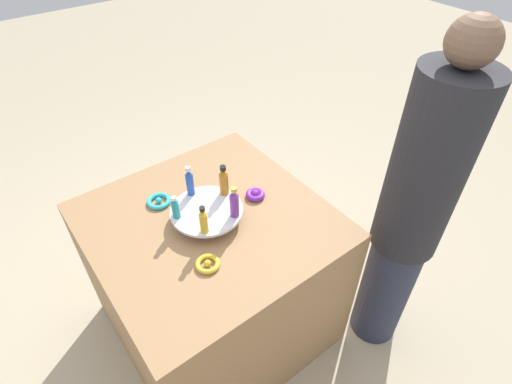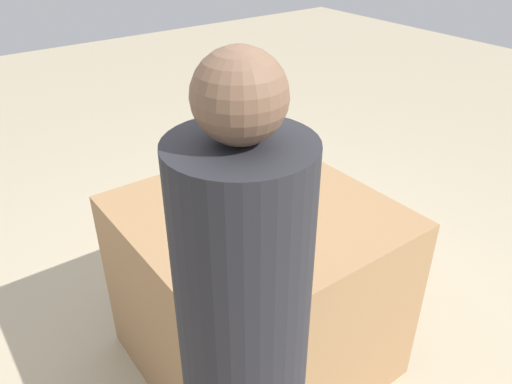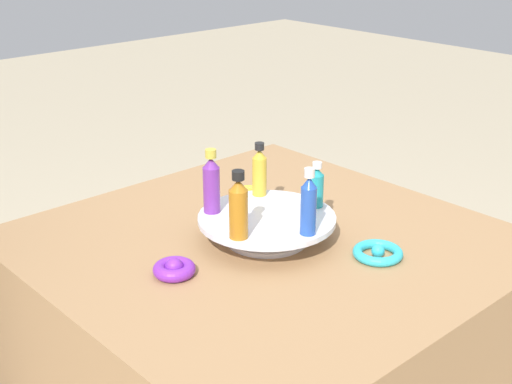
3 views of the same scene
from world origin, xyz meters
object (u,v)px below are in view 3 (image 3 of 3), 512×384
object	(u,v)px
display_stand	(267,224)
bottle_purple	(211,184)
bottle_amber	(238,207)
ribbon_bow_teal	(378,253)
ribbon_bow_purple	(174,269)
bottle_gold	(259,171)
ribbon_bow_gold	(247,194)
bottle_blue	(309,204)
bottle_teal	(316,186)

from	to	relation	value
display_stand	bottle_purple	distance (m)	0.15
bottle_amber	ribbon_bow_teal	xyz separation A→B (m)	(-0.23, 0.17, -0.11)
bottle_purple	ribbon_bow_purple	bearing A→B (deg)	27.55
bottle_gold	ribbon_bow_teal	bearing A→B (deg)	98.10
bottle_amber	ribbon_bow_teal	world-z (taller)	bottle_amber
ribbon_bow_purple	ribbon_bow_gold	size ratio (longest dim) A/B	0.91
display_stand	bottle_blue	distance (m)	0.15
bottle_blue	ribbon_bow_gold	bearing A→B (deg)	-111.16
display_stand	bottle_amber	world-z (taller)	bottle_amber
bottle_teal	bottle_purple	bearing A→B (deg)	-35.16
bottle_gold	bottle_amber	distance (m)	0.23
bottle_amber	bottle_blue	distance (m)	0.14
bottle_amber	ribbon_bow_gold	bearing A→B (deg)	-134.74
bottle_blue	ribbon_bow_purple	distance (m)	0.30
bottle_teal	bottle_blue	distance (m)	0.14
display_stand	bottle_teal	world-z (taller)	bottle_teal
ribbon_bow_teal	bottle_amber	bearing A→B (deg)	-37.43
ribbon_bow_purple	display_stand	bearing A→B (deg)	178.08
display_stand	ribbon_bow_teal	bearing A→B (deg)	118.08
bottle_gold	bottle_blue	xyz separation A→B (m)	(0.07, 0.22, 0.01)
display_stand	bottle_gold	world-z (taller)	bottle_gold
bottle_purple	display_stand	bearing A→B (deg)	126.84
bottle_purple	ribbon_bow_teal	bearing A→B (deg)	120.99
ribbon_bow_purple	ribbon_bow_gold	world-z (taller)	ribbon_bow_purple
bottle_blue	bottle_teal	bearing A→B (deg)	-143.16
bottle_purple	bottle_blue	distance (m)	0.23
bottle_gold	ribbon_bow_teal	distance (m)	0.33
bottle_amber	ribbon_bow_purple	size ratio (longest dim) A/B	1.68
display_stand	ribbon_bow_gold	xyz separation A→B (m)	(-0.13, -0.21, -0.03)
ribbon_bow_teal	ribbon_bow_gold	size ratio (longest dim) A/B	1.12
ribbon_bow_teal	bottle_gold	bearing A→B (deg)	-81.90
display_stand	ribbon_bow_purple	size ratio (longest dim) A/B	3.51
display_stand	bottle_blue	size ratio (longest dim) A/B	2.11
bottle_teal	bottle_blue	size ratio (longest dim) A/B	0.73
bottle_teal	ribbon_bow_teal	world-z (taller)	bottle_teal
bottle_blue	bottle_purple	bearing A→B (deg)	-71.16
bottle_teal	bottle_blue	world-z (taller)	bottle_blue
display_stand	bottle_gold	distance (m)	0.14
bottle_purple	bottle_blue	bearing A→B (deg)	108.84
display_stand	bottle_blue	world-z (taller)	bottle_blue
bottle_teal	bottle_amber	bearing A→B (deg)	0.84
ribbon_bow_purple	bottle_gold	bearing A→B (deg)	-163.79
bottle_purple	bottle_blue	xyz separation A→B (m)	(-0.07, 0.22, -0.00)
bottle_teal	bottle_amber	distance (m)	0.23
bottle_blue	ribbon_bow_teal	distance (m)	0.18
bottle_purple	bottle_blue	world-z (taller)	bottle_purple
ribbon_bow_teal	bottle_teal	bearing A→B (deg)	-90.45
bottle_teal	ribbon_bow_gold	distance (m)	0.26
bottle_purple	bottle_blue	size ratio (longest dim) A/B	1.01
bottle_gold	ribbon_bow_purple	bearing A→B (deg)	16.21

